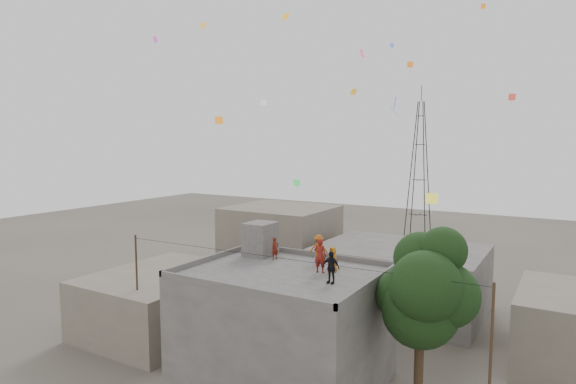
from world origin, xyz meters
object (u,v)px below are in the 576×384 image
at_px(tree, 425,291).
at_px(transmission_tower, 419,172).
at_px(stair_head_box, 260,239).
at_px(person_dark_adult, 331,267).
at_px(person_red_adult, 320,256).

height_order(tree, transmission_tower, transmission_tower).
xyz_separation_m(stair_head_box, tree, (10.57, -2.00, -1.00)).
bearing_deg(stair_head_box, person_dark_adult, -26.52).
distance_m(tree, person_red_adult, 5.71).
distance_m(tree, person_dark_adult, 4.52).
bearing_deg(person_dark_adult, stair_head_box, 157.03).
distance_m(stair_head_box, person_dark_adult, 7.00).
distance_m(tree, transmission_tower, 41.12).
xyz_separation_m(tree, transmission_tower, (-11.37, 39.40, 2.97)).
bearing_deg(transmission_tower, person_dark_adult, -80.11).
bearing_deg(tree, stair_head_box, 169.26).
height_order(transmission_tower, person_dark_adult, transmission_tower).
relative_size(tree, transmission_tower, 0.45).
bearing_deg(person_dark_adult, transmission_tower, 103.44).
xyz_separation_m(person_red_adult, person_dark_adult, (1.32, -1.44, -0.12)).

